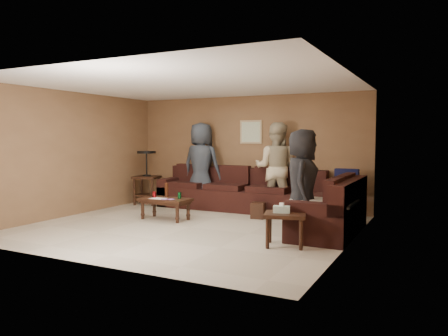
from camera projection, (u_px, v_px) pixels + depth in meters
The scene contains 10 objects.
room at pixel (189, 133), 7.56m from camera, with size 5.60×5.50×2.50m.
sectional_sofa at pixel (265, 201), 8.64m from camera, with size 4.65×2.90×0.97m.
coffee_table at pixel (165, 201), 8.37m from camera, with size 1.01×0.53×0.70m.
end_table_left at pixel (147, 176), 10.30m from camera, with size 0.68×0.68×1.26m.
side_table_right at pixel (285, 218), 6.31m from camera, with size 0.69×0.62×0.63m.
waste_bin at pixel (258, 210), 8.51m from camera, with size 0.26×0.26×0.31m, color black.
wall_art at pixel (251, 132), 9.72m from camera, with size 0.52×0.04×0.52m.
person_left at pixel (201, 165), 9.91m from camera, with size 0.93×0.61×1.91m, color #2D343F.
person_middle at pixel (276, 168), 9.08m from camera, with size 0.92×0.72×1.89m, color #BFB08E.
person_right at pixel (302, 183), 6.96m from camera, with size 0.84×0.54×1.71m, color black.
Camera 1 is at (3.97, -6.50, 1.58)m, focal length 35.00 mm.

